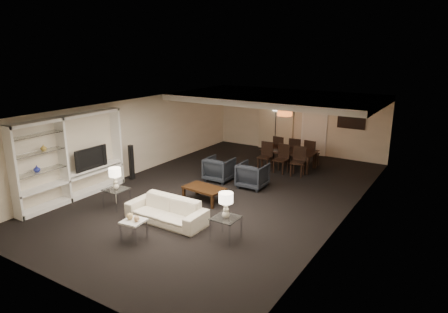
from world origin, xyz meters
TOP-DOWN VIEW (x-y plane):
  - floor at (0.00, 0.00)m, footprint 11.00×11.00m
  - ceiling at (0.00, 0.00)m, footprint 7.00×11.00m
  - wall_back at (0.00, 5.50)m, footprint 7.00×0.02m
  - wall_front at (0.00, -5.50)m, footprint 7.00×0.02m
  - wall_left at (-3.50, 0.00)m, footprint 0.02×11.00m
  - wall_right at (3.50, 0.00)m, footprint 0.02×11.00m
  - ceiling_soffit at (0.00, 3.50)m, footprint 7.00×4.00m
  - curtains at (-0.90, 5.42)m, footprint 1.50×0.12m
  - door at (0.70, 5.47)m, footprint 0.90×0.05m
  - painting at (2.10, 5.46)m, footprint 0.95×0.04m
  - media_unit at (-3.31, -2.60)m, footprint 0.38×3.40m
  - pendant_light at (0.30, 3.50)m, footprint 0.52×0.52m
  - sofa at (-0.12, -2.43)m, footprint 2.03×0.80m
  - coffee_table at (-0.12, -0.83)m, footprint 1.17×0.74m
  - armchair_left at (-0.72, 0.87)m, footprint 0.83×0.85m
  - armchair_right at (0.48, 0.87)m, footprint 0.82×0.85m
  - side_table_left at (-1.82, -2.43)m, footprint 0.57×0.57m
  - side_table_right at (1.58, -2.43)m, footprint 0.56×0.56m
  - table_lamp_left at (-1.82, -2.43)m, footprint 0.35×0.35m
  - table_lamp_right at (1.58, -2.43)m, footprint 0.34×0.34m
  - marble_table at (-0.12, -3.53)m, footprint 0.51×0.51m
  - gold_gourd_a at (-0.22, -3.53)m, footprint 0.15×0.15m
  - gold_gourd_b at (-0.02, -3.53)m, footprint 0.13×0.13m
  - television at (-3.28, -2.05)m, footprint 1.08×0.14m
  - vase_blue at (-3.31, -3.64)m, footprint 0.17×0.17m
  - vase_amber at (-3.31, -3.38)m, footprint 0.15×0.15m
  - floor_speaker at (-3.16, -0.52)m, footprint 0.12×0.12m
  - dining_table at (0.61, 3.27)m, footprint 1.86×1.05m
  - chair_nl at (0.01, 2.62)m, footprint 0.47×0.47m
  - chair_nm at (0.61, 2.62)m, footprint 0.48×0.48m
  - chair_nr at (1.21, 2.62)m, footprint 0.50×0.50m
  - chair_fl at (0.01, 3.92)m, footprint 0.49×0.49m
  - chair_fm at (0.61, 3.92)m, footprint 0.49×0.49m
  - chair_fr at (1.21, 3.92)m, footprint 0.49×0.49m
  - floor_lamp at (-0.82, 5.20)m, footprint 0.29×0.29m

SIDE VIEW (x-z plane):
  - floor at x=0.00m, z-range 0.00..0.00m
  - coffee_table at x=-0.12m, z-range 0.00..0.40m
  - marble_table at x=-0.12m, z-range 0.00..0.46m
  - side_table_left at x=-1.82m, z-range 0.00..0.52m
  - side_table_right at x=1.58m, z-range 0.00..0.52m
  - sofa at x=-0.12m, z-range 0.00..0.59m
  - dining_table at x=0.61m, z-range 0.00..0.65m
  - armchair_left at x=-0.72m, z-range 0.00..0.75m
  - armchair_right at x=0.48m, z-range 0.00..0.75m
  - chair_nl at x=0.01m, z-range 0.00..0.96m
  - chair_nm at x=0.61m, z-range 0.00..0.96m
  - chair_nr at x=1.21m, z-range 0.00..0.96m
  - chair_fl at x=0.01m, z-range 0.00..0.96m
  - chair_fm at x=0.61m, z-range 0.00..0.96m
  - chair_fr at x=1.21m, z-range 0.00..0.96m
  - gold_gourd_b at x=-0.02m, z-range 0.46..0.59m
  - gold_gourd_a at x=-0.22m, z-range 0.46..0.61m
  - floor_speaker at x=-3.16m, z-range 0.00..1.13m
  - table_lamp_left at x=-1.82m, z-range 0.52..1.10m
  - table_lamp_right at x=1.58m, z-range 0.52..1.10m
  - floor_lamp at x=-0.82m, z-range 0.00..1.90m
  - door at x=0.70m, z-range 0.00..2.10m
  - television at x=-3.28m, z-range 0.75..1.37m
  - vase_blue at x=-3.31m, z-range 1.06..1.23m
  - media_unit at x=-3.31m, z-range 0.00..2.35m
  - curtains at x=-0.90m, z-range 0.00..2.40m
  - wall_back at x=0.00m, z-range 0.00..2.50m
  - wall_front at x=0.00m, z-range 0.00..2.50m
  - wall_left at x=-3.50m, z-range 0.00..2.50m
  - wall_right at x=3.50m, z-range 0.00..2.50m
  - painting at x=2.10m, z-range 1.23..1.88m
  - vase_amber at x=-3.31m, z-range 1.56..1.72m
  - pendant_light at x=0.30m, z-range 1.80..2.04m
  - ceiling_soffit at x=0.00m, z-range 2.30..2.50m
  - ceiling at x=0.00m, z-range 2.49..2.51m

